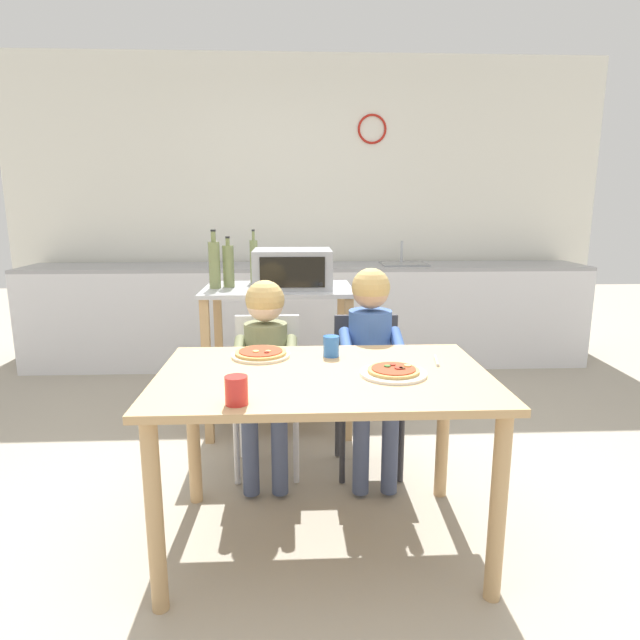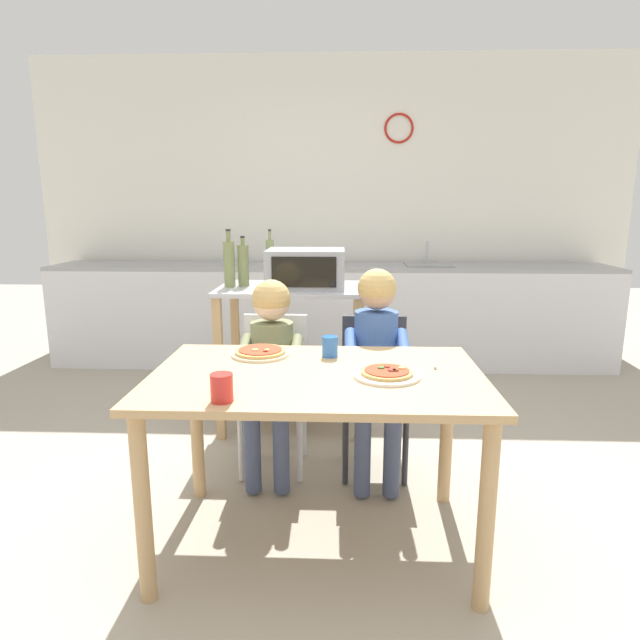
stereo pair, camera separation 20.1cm
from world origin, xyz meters
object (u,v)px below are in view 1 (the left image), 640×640
(toaster_oven, at_px, (293,269))
(dining_chair_left, at_px, (267,381))
(bottle_clear_vinegar, at_px, (254,260))
(drinking_cup_red, at_px, (236,390))
(serving_spoon, at_px, (437,361))
(dining_chair_right, at_px, (367,381))
(kitchen_island_cart, at_px, (279,335))
(bottle_squat_spirits, at_px, (228,266))
(bottle_brown_beer, at_px, (214,264))
(drinking_cup_blue, at_px, (331,346))
(pizza_plate_white, at_px, (393,372))
(dining_table, at_px, (323,398))
(child_in_blue_striped_shirt, at_px, (371,348))
(child_in_olive_shirt, at_px, (265,354))
(pizza_plate_cream, at_px, (261,354))

(toaster_oven, relative_size, dining_chair_left, 0.58)
(toaster_oven, height_order, bottle_clear_vinegar, bottle_clear_vinegar)
(drinking_cup_red, distance_m, serving_spoon, 0.91)
(dining_chair_right, distance_m, drinking_cup_red, 1.22)
(kitchen_island_cart, distance_m, toaster_oven, 0.43)
(bottle_clear_vinegar, distance_m, bottle_squat_spirits, 0.25)
(bottle_brown_beer, xyz_separation_m, drinking_cup_blue, (0.64, -1.01, -0.25))
(kitchen_island_cart, distance_m, pizza_plate_white, 1.41)
(bottle_brown_beer, distance_m, dining_table, 1.44)
(bottle_brown_beer, distance_m, bottle_squat_spirits, 0.09)
(bottle_clear_vinegar, xyz_separation_m, drinking_cup_blue, (0.42, -1.27, -0.25))
(toaster_oven, relative_size, drinking_cup_red, 4.87)
(pizza_plate_white, bearing_deg, drinking_cup_red, -153.59)
(pizza_plate_white, height_order, drinking_cup_red, drinking_cup_red)
(dining_table, bearing_deg, drinking_cup_blue, 79.12)
(kitchen_island_cart, bearing_deg, toaster_oven, -11.95)
(serving_spoon, bearing_deg, child_in_blue_striped_shirt, 115.48)
(child_in_olive_shirt, xyz_separation_m, pizza_plate_white, (0.53, -0.63, 0.10))
(dining_chair_left, xyz_separation_m, serving_spoon, (0.75, -0.58, 0.28))
(bottle_brown_beer, height_order, bottle_squat_spirits, bottle_brown_beer)
(pizza_plate_white, bearing_deg, bottle_clear_vinegar, 112.82)
(dining_chair_left, bearing_deg, dining_table, -69.79)
(child_in_blue_striped_shirt, xyz_separation_m, drinking_cup_red, (-0.58, -0.90, 0.11))
(child_in_blue_striped_shirt, bearing_deg, kitchen_island_cart, 125.04)
(bottle_squat_spirits, xyz_separation_m, pizza_plate_white, (0.79, -1.33, -0.27))
(toaster_oven, distance_m, bottle_brown_beer, 0.47)
(bottle_squat_spirits, xyz_separation_m, serving_spoon, (1.00, -1.17, -0.28))
(kitchen_island_cart, height_order, child_in_blue_striped_shirt, child_in_blue_striped_shirt)
(bottle_squat_spirits, distance_m, pizza_plate_cream, 1.11)
(dining_chair_right, distance_m, pizza_plate_white, 0.79)
(toaster_oven, distance_m, pizza_plate_white, 1.37)
(bottle_squat_spirits, bearing_deg, serving_spoon, -49.26)
(bottle_clear_vinegar, height_order, pizza_plate_cream, bottle_clear_vinegar)
(toaster_oven, bearing_deg, bottle_squat_spirits, 174.03)
(bottle_brown_beer, xyz_separation_m, dining_chair_right, (0.87, -0.55, -0.57))
(child_in_blue_striped_shirt, bearing_deg, dining_chair_right, 90.00)
(kitchen_island_cart, relative_size, bottle_clear_vinegar, 2.66)
(serving_spoon, bearing_deg, dining_chair_left, 142.15)
(bottle_clear_vinegar, distance_m, child_in_olive_shirt, 1.00)
(toaster_oven, distance_m, bottle_squat_spirits, 0.40)
(dining_chair_right, distance_m, serving_spoon, 0.67)
(dining_chair_right, xyz_separation_m, pizza_plate_cream, (-0.53, -0.45, 0.28))
(bottle_squat_spirits, bearing_deg, toaster_oven, -5.97)
(bottle_clear_vinegar, relative_size, pizza_plate_cream, 1.34)
(child_in_olive_shirt, distance_m, drinking_cup_red, 0.93)
(child_in_olive_shirt, distance_m, drinking_cup_blue, 0.49)
(bottle_brown_beer, bearing_deg, bottle_clear_vinegar, 49.41)
(dining_table, bearing_deg, bottle_brown_beer, 115.51)
(child_in_blue_striped_shirt, bearing_deg, toaster_oven, 120.40)
(dining_table, xyz_separation_m, child_in_olive_shirt, (-0.26, 0.59, 0.02))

